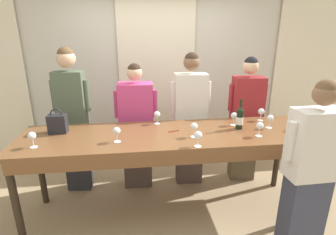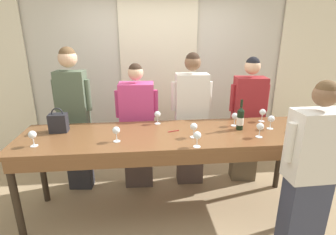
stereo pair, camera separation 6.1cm
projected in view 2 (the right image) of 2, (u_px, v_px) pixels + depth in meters
The scene contains 23 objects.
ground_plane at pixel (169, 210), 3.12m from camera, with size 18.00×18.00×0.00m, color tan.
wall_back at pixel (159, 73), 4.15m from camera, with size 12.00×0.06×2.80m.
curtain_panel_center at pixel (159, 77), 4.10m from camera, with size 1.17×0.03×2.69m.
curtain_panel_right at pixel (311, 74), 4.34m from camera, with size 1.17×0.03×2.69m.
tasting_bar at pixel (169, 142), 2.81m from camera, with size 3.16×0.84×0.99m.
wine_bottle at pixel (240, 119), 2.88m from camera, with size 0.08×0.08×0.34m.
handbag at pixel (58, 123), 2.82m from camera, with size 0.19×0.12×0.27m.
wine_glass_front_left at pixel (271, 119), 2.90m from camera, with size 0.08×0.08×0.15m.
wine_glass_front_mid at pixel (32, 135), 2.46m from camera, with size 0.08×0.08×0.15m.
wine_glass_front_right at pixel (116, 131), 2.57m from camera, with size 0.08×0.08×0.15m.
wine_glass_center_left at pixel (235, 117), 3.00m from camera, with size 0.08×0.08×0.15m.
wine_glass_center_mid at pixel (263, 112), 3.15m from camera, with size 0.08×0.08×0.15m.
wine_glass_center_right at pixel (194, 127), 2.67m from camera, with size 0.08×0.08×0.15m.
wine_glass_back_left at pixel (197, 136), 2.45m from camera, with size 0.08×0.08×0.15m.
wine_glass_back_mid at pixel (157, 115), 3.06m from camera, with size 0.08×0.08×0.15m.
wine_glass_back_right at pixel (300, 121), 2.84m from camera, with size 0.08×0.08×0.15m.
wine_glass_near_host at pixel (260, 127), 2.67m from camera, with size 0.08×0.08×0.15m.
pen at pixel (173, 131), 2.86m from camera, with size 0.13×0.04×0.01m.
guest_olive_jacket at pixel (75, 117), 3.29m from camera, with size 0.47×0.24×1.86m.
guest_pink_top at pixel (138, 127), 3.41m from camera, with size 0.55×0.29×1.66m.
guest_cream_sweater at pixel (191, 119), 3.45m from camera, with size 0.53×0.24×1.78m.
guest_striped_shirt at pixel (247, 120), 3.54m from camera, with size 0.51×0.29×1.72m.
host_pouring at pixel (310, 173), 2.30m from camera, with size 0.55×0.25×1.67m.
Camera 2 is at (-0.27, -2.60, 2.03)m, focal length 28.00 mm.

